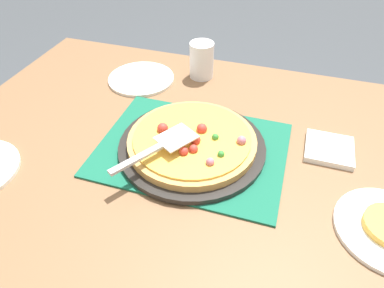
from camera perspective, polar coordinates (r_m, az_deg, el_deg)
The scene contains 9 objects.
ground_plane at distance 1.51m, azimuth -0.00°, elevation -22.48°, with size 8.00×8.00×0.00m, color #3D4247.
dining_table at distance 0.98m, azimuth -0.00°, elevation -5.69°, with size 1.40×1.00×0.75m.
placemat at distance 0.90m, azimuth -0.00°, elevation -0.81°, with size 0.48×0.36×0.01m, color #145B42.
pizza_pan at distance 0.90m, azimuth -0.00°, elevation -0.34°, with size 0.38×0.38×0.01m, color black.
pizza at distance 0.88m, azimuth 0.03°, elevation 0.62°, with size 0.33×0.33×0.05m.
plate_side at distance 1.20m, azimuth -8.37°, elevation 10.64°, with size 0.22×0.22×0.01m, color white.
cup_near at distance 1.18m, azimuth 1.59°, elevation 13.66°, with size 0.08×0.08×0.12m, color white.
pizza_server at distance 0.81m, azimuth -5.24°, elevation -0.33°, with size 0.16×0.22×0.01m.
napkin_stack at distance 0.96m, azimuth 21.69°, elevation -0.78°, with size 0.12×0.12×0.02m, color white.
Camera 1 is at (-0.20, 0.64, 1.36)m, focal length 32.32 mm.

